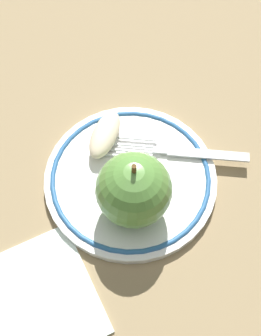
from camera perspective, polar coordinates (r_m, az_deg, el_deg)
The scene contains 6 objects.
ground_plane at distance 0.56m, azimuth 2.26°, elevation -2.09°, with size 2.00×2.00×0.00m, color #8B7552.
plate at distance 0.56m, azimuth -0.00°, elevation -1.32°, with size 0.21×0.21×0.01m.
apple_red_whole at distance 0.50m, azimuth 0.40°, elevation -2.67°, with size 0.08×0.08×0.09m.
apple_slice_front at distance 0.57m, azimuth -3.14°, elevation 4.08°, with size 0.07×0.03×0.02m, color beige.
fork at distance 0.57m, azimuth 5.95°, elevation 1.96°, with size 0.09×0.17×0.00m.
napkin_folded at distance 0.52m, azimuth -11.48°, elevation -15.47°, with size 0.13×0.12×0.01m, color white.
Camera 1 is at (-0.23, 0.11, 0.50)m, focal length 50.00 mm.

